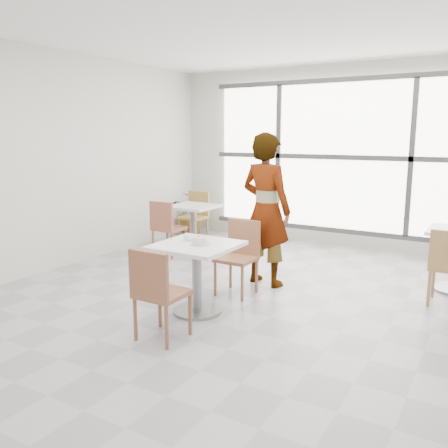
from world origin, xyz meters
The scene contains 15 objects.
floor centered at (0.00, 0.00, 0.00)m, with size 7.00×7.00×0.00m, color #9E9EA5.
ceiling centered at (0.00, 0.00, 3.00)m, with size 7.00×7.00×0.00m, color white.
wall_back centered at (0.00, 3.50, 1.50)m, with size 6.00×6.00×0.00m, color silver.
wall_left centered at (-3.00, 0.00, 1.50)m, with size 7.00×7.00×0.00m, color silver.
window centered at (0.00, 3.44, 1.50)m, with size 4.60×0.07×2.52m.
main_table centered at (-0.35, -0.27, 0.52)m, with size 0.80×0.80×0.75m.
chair_near centered at (-0.27, -1.04, 0.50)m, with size 0.42×0.42×0.87m.
chair_far centered at (-0.28, 0.53, 0.50)m, with size 0.42×0.42×0.87m.
oatmeal_bowl centered at (-0.30, -0.28, 0.79)m, with size 0.21×0.21×0.09m.
coffee_cup centered at (-0.51, -0.20, 0.78)m, with size 0.16×0.13×0.07m.
person centered at (-0.16, 0.99, 0.95)m, with size 0.69×0.45×1.89m, color black.
bg_table_left centered at (-1.90, 1.93, 0.49)m, with size 0.70×0.70×0.75m.
bg_chair_left_near centered at (-2.07, 1.42, 0.50)m, with size 0.42×0.42×0.87m.
bg_chair_left_far centered at (-2.30, 2.59, 0.50)m, with size 0.42×0.42×0.87m.
plant_left centered at (-2.70, 3.07, 0.40)m, with size 0.73×0.63×0.81m, color #4F7F47.
Camera 1 is at (2.32, -4.21, 1.87)m, focal length 37.72 mm.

